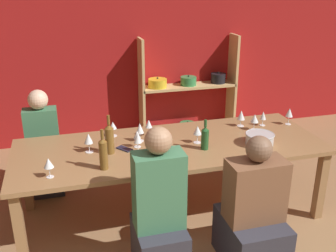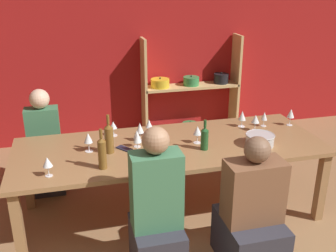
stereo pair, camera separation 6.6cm
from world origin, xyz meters
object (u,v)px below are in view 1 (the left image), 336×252
wine_bottle_green (103,153)px  wine_glass_empty_c (149,124)px  dining_table (171,151)px  shelf_unit (186,99)px  wine_glass_empty_b (113,126)px  wine_glass_white_a (289,113)px  wine_glass_red_c (255,119)px  wine_bottle_amber (109,138)px  wine_glass_white_c (137,135)px  person_near_a (159,225)px  mixing_bowl (260,138)px  wine_glass_white_b (138,138)px  person_near_b (253,220)px  wine_glass_red_e (49,163)px  person_far_a (45,154)px  wine_glass_white_d (241,116)px  wine_glass_red_a (197,131)px  wine_glass_red_d (263,116)px  wine_glass_red_b (88,139)px  cell_phone (124,149)px  wine_bottle_dark (205,137)px  wine_glass_empty_a (140,129)px

wine_bottle_green → wine_glass_empty_c: 0.78m
dining_table → wine_glass_empty_c: (-0.15, 0.27, 0.19)m
shelf_unit → wine_glass_empty_b: 2.01m
wine_glass_white_a → wine_glass_red_c: bearing=-174.2°
wine_glass_empty_c → wine_bottle_amber: bearing=-144.9°
wine_glass_empty_c → wine_glass_white_c: bearing=-124.9°
person_near_a → mixing_bowl: bearing=28.2°
wine_glass_white_b → wine_glass_white_c: size_ratio=1.13×
wine_glass_empty_c → person_near_a: size_ratio=0.13×
wine_glass_white_a → person_near_b: person_near_b is taller
wine_bottle_amber → wine_glass_red_e: bearing=-148.2°
person_far_a → mixing_bowl: bearing=152.8°
wine_glass_white_c → wine_glass_white_d: size_ratio=0.94×
shelf_unit → wine_glass_red_c: 1.80m
wine_glass_red_c → wine_glass_white_c: (-1.23, -0.10, -0.01)m
wine_glass_red_c → wine_bottle_green: bearing=-163.9°
wine_glass_empty_c → person_near_b: person_near_b is taller
wine_glass_red_a → mixing_bowl: bearing=-18.8°
shelf_unit → wine_bottle_green: (-1.43, -2.22, 0.33)m
wine_glass_red_a → wine_glass_empty_c: (-0.40, 0.29, 0.00)m
wine_bottle_green → wine_glass_red_d: bearing=17.5°
wine_bottle_green → shelf_unit: bearing=57.3°
wine_glass_red_d → wine_bottle_green: bearing=-162.5°
wine_glass_red_b → wine_bottle_green: bearing=-76.3°
cell_phone → person_near_a: person_near_a is taller
wine_glass_red_b → person_near_a: person_near_a is taller
wine_glass_empty_b → person_near_a: size_ratio=0.12×
wine_bottle_dark → wine_glass_white_c: size_ratio=1.76×
shelf_unit → mixing_bowl: bearing=-89.2°
wine_bottle_green → wine_glass_white_d: (1.49, 0.59, -0.03)m
wine_glass_red_e → wine_glass_red_a: bearing=13.7°
wine_bottle_green → wine_glass_white_c: 0.50m
wine_glass_red_c → wine_glass_white_c: 1.23m
wine_glass_white_a → wine_glass_empty_a: wine_glass_empty_a is taller
wine_glass_empty_a → wine_glass_red_c: (1.17, -0.03, -0.01)m
wine_bottle_green → mixing_bowl: bearing=4.4°
wine_glass_white_c → wine_bottle_green: bearing=-134.3°
wine_bottle_amber → wine_glass_empty_b: 0.39m
wine_bottle_dark → wine_glass_red_b: 1.03m
dining_table → wine_glass_white_c: (-0.31, 0.04, 0.18)m
wine_glass_red_c → wine_glass_red_d: (0.14, 0.09, -0.01)m
wine_bottle_green → dining_table: bearing=25.9°
wine_glass_red_c → wine_glass_red_d: 0.17m
dining_table → mixing_bowl: 0.83m
wine_bottle_amber → wine_glass_white_c: 0.27m
wine_glass_white_c → person_far_a: 1.23m
dining_table → wine_bottle_green: bearing=-154.1°
wine_bottle_dark → wine_glass_red_b: (-1.01, 0.21, 0.01)m
wine_glass_red_a → person_near_a: size_ratio=0.14×
shelf_unit → wine_glass_red_e: bearing=-129.4°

